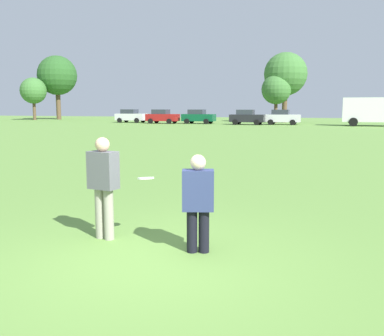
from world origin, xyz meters
name	(u,v)px	position (x,y,z in m)	size (l,w,h in m)	color
ground_plane	(149,261)	(0.00, 0.00, 0.00)	(164.98, 164.98, 0.00)	#608C3D
player_thrower	(103,182)	(-1.11, 0.76, 0.94)	(0.51, 0.35, 1.67)	gray
player_defender	(198,199)	(0.54, 0.58, 0.81)	(0.51, 0.38, 1.47)	black
frisbee	(146,178)	(-0.43, 0.91, 1.02)	(0.27, 0.27, 0.07)	white
parked_car_near_left	(131,116)	(-23.41, 48.67, 0.92)	(4.25, 2.31, 1.82)	silver
parked_car_mid_left	(162,116)	(-18.15, 47.07, 0.92)	(4.25, 2.31, 1.82)	maroon
parked_car_center	(198,116)	(-13.43, 47.76, 0.92)	(4.25, 2.31, 1.82)	#0C4C2D
parked_car_mid_right	(247,117)	(-6.87, 46.55, 0.92)	(4.25, 2.31, 1.82)	black
parked_car_near_right	(282,117)	(-2.79, 47.83, 0.92)	(4.25, 2.31, 1.82)	silver
box_truck	(381,110)	(8.12, 46.83, 1.75)	(8.56, 3.16, 3.18)	white
tree_west_oak	(33,91)	(-43.86, 54.84, 4.77)	(4.27, 4.27, 6.93)	brown
tree_west_maple	(57,76)	(-41.76, 58.57, 7.42)	(6.64, 6.64, 10.79)	brown
tree_center_elm	(276,90)	(-4.23, 53.69, 4.46)	(3.99, 3.99, 6.48)	brown
tree_east_birch	(285,74)	(-3.22, 55.30, 6.56)	(5.87, 5.87, 9.54)	brown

